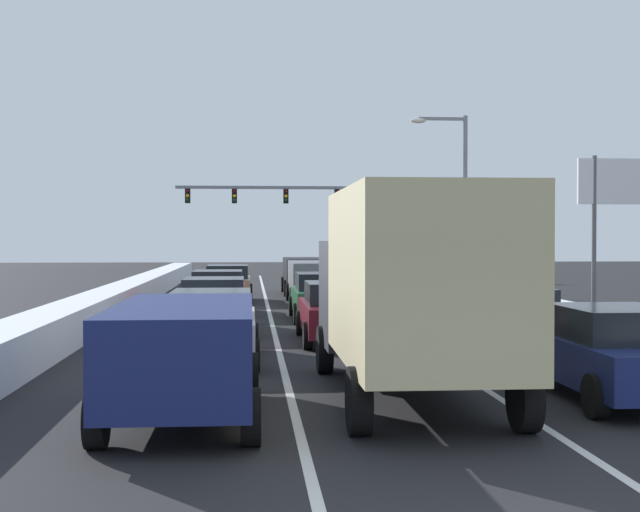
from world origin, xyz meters
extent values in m
plane|color=black|center=(0.00, 20.74, 0.00)|extent=(134.80, 134.80, 0.00)
cube|color=silver|center=(1.70, 25.92, 0.00)|extent=(0.14, 57.03, 0.01)
cube|color=silver|center=(-1.70, 25.92, 0.00)|extent=(0.14, 57.03, 0.01)
cube|color=white|center=(7.00, 25.92, 0.31)|extent=(1.38, 57.03, 0.63)
cube|color=white|center=(-7.00, 25.92, 0.45)|extent=(1.23, 57.03, 0.91)
cube|color=navy|center=(3.52, 7.26, 0.63)|extent=(1.82, 4.50, 0.70)
cube|color=black|center=(3.52, 7.11, 1.23)|extent=(1.64, 2.20, 0.55)
cube|color=red|center=(2.83, 5.06, 0.75)|extent=(0.24, 0.08, 0.14)
cylinder|color=black|center=(2.63, 8.81, 0.33)|extent=(0.22, 0.66, 0.66)
cylinder|color=black|center=(4.41, 8.81, 0.33)|extent=(0.22, 0.66, 0.66)
cylinder|color=black|center=(2.63, 5.71, 0.33)|extent=(0.22, 0.66, 0.66)
cube|color=#B7BABF|center=(3.43, 12.90, 0.63)|extent=(1.82, 4.50, 0.70)
cube|color=black|center=(3.43, 12.75, 1.23)|extent=(1.64, 2.20, 0.55)
cube|color=red|center=(2.74, 10.70, 0.75)|extent=(0.24, 0.08, 0.14)
cube|color=red|center=(4.12, 10.70, 0.75)|extent=(0.24, 0.08, 0.14)
cylinder|color=black|center=(2.54, 14.45, 0.33)|extent=(0.22, 0.66, 0.66)
cylinder|color=black|center=(4.32, 14.45, 0.33)|extent=(0.22, 0.66, 0.66)
cylinder|color=black|center=(2.54, 11.35, 0.33)|extent=(0.22, 0.66, 0.66)
cylinder|color=black|center=(4.32, 11.35, 0.33)|extent=(0.22, 0.66, 0.66)
cube|color=silver|center=(3.22, 19.23, 0.63)|extent=(1.82, 4.50, 0.70)
cube|color=black|center=(3.22, 19.08, 1.23)|extent=(1.64, 2.20, 0.55)
cube|color=red|center=(2.53, 17.03, 0.75)|extent=(0.24, 0.08, 0.14)
cube|color=red|center=(3.92, 17.03, 0.75)|extent=(0.24, 0.08, 0.14)
cylinder|color=black|center=(2.33, 20.78, 0.33)|extent=(0.22, 0.66, 0.66)
cylinder|color=black|center=(4.11, 20.78, 0.33)|extent=(0.22, 0.66, 0.66)
cylinder|color=black|center=(2.33, 17.68, 0.33)|extent=(0.22, 0.66, 0.66)
cylinder|color=black|center=(4.11, 17.68, 0.33)|extent=(0.22, 0.66, 0.66)
cube|color=maroon|center=(3.53, 26.24, 1.04)|extent=(1.95, 4.90, 1.25)
cube|color=black|center=(3.53, 23.83, 1.32)|extent=(1.56, 0.06, 0.55)
cube|color=red|center=(2.75, 23.84, 0.94)|extent=(0.20, 0.08, 0.28)
cube|color=red|center=(4.31, 23.84, 0.94)|extent=(0.20, 0.08, 0.28)
cylinder|color=black|center=(2.58, 27.94, 0.37)|extent=(0.25, 0.74, 0.74)
cylinder|color=black|center=(4.49, 27.94, 0.37)|extent=(0.25, 0.74, 0.74)
cylinder|color=black|center=(2.58, 24.54, 0.37)|extent=(0.25, 0.74, 0.74)
cylinder|color=black|center=(4.49, 24.54, 0.37)|extent=(0.25, 0.74, 0.74)
cube|color=#937F60|center=(3.36, 33.63, 1.04)|extent=(1.95, 4.90, 1.25)
cube|color=black|center=(3.36, 31.22, 1.32)|extent=(1.56, 0.06, 0.55)
cube|color=red|center=(2.58, 31.23, 0.94)|extent=(0.20, 0.08, 0.28)
cube|color=red|center=(4.14, 31.23, 0.94)|extent=(0.20, 0.08, 0.28)
cylinder|color=black|center=(2.40, 35.33, 0.37)|extent=(0.25, 0.74, 0.74)
cylinder|color=black|center=(4.31, 35.33, 0.37)|extent=(0.25, 0.74, 0.74)
cylinder|color=black|center=(2.40, 31.93, 0.37)|extent=(0.25, 0.74, 0.74)
cylinder|color=black|center=(4.31, 31.93, 0.37)|extent=(0.25, 0.74, 0.74)
cube|color=#38383D|center=(0.20, 10.02, 1.56)|extent=(2.35, 2.20, 2.00)
cube|color=#D1C18C|center=(0.20, 6.42, 2.06)|extent=(2.35, 5.00, 2.60)
cylinder|color=black|center=(-0.92, 10.32, 0.46)|extent=(0.28, 0.92, 0.92)
cylinder|color=black|center=(1.33, 10.32, 0.46)|extent=(0.28, 0.92, 0.92)
cylinder|color=black|center=(-0.92, 4.92, 0.46)|extent=(0.28, 0.92, 0.92)
cylinder|color=black|center=(1.33, 4.92, 0.46)|extent=(0.28, 0.92, 0.92)
cube|color=maroon|center=(-0.13, 15.47, 0.63)|extent=(1.82, 4.50, 0.70)
cube|color=black|center=(-0.13, 15.32, 1.23)|extent=(1.64, 2.20, 0.55)
cube|color=red|center=(-0.82, 13.27, 0.75)|extent=(0.24, 0.08, 0.14)
cube|color=red|center=(0.57, 13.27, 0.75)|extent=(0.24, 0.08, 0.14)
cylinder|color=black|center=(-1.02, 17.02, 0.33)|extent=(0.22, 0.66, 0.66)
cylinder|color=black|center=(0.76, 17.02, 0.33)|extent=(0.22, 0.66, 0.66)
cylinder|color=black|center=(-1.02, 13.92, 0.33)|extent=(0.22, 0.66, 0.66)
cylinder|color=black|center=(0.76, 13.92, 0.33)|extent=(0.22, 0.66, 0.66)
cube|color=#1E5633|center=(-0.07, 21.34, 0.63)|extent=(1.82, 4.50, 0.70)
cube|color=black|center=(-0.07, 21.19, 1.23)|extent=(1.64, 2.20, 0.55)
cube|color=red|center=(-0.76, 19.14, 0.75)|extent=(0.24, 0.08, 0.14)
cube|color=red|center=(0.62, 19.14, 0.75)|extent=(0.24, 0.08, 0.14)
cylinder|color=black|center=(-0.96, 22.89, 0.33)|extent=(0.22, 0.66, 0.66)
cylinder|color=black|center=(0.82, 22.89, 0.33)|extent=(0.22, 0.66, 0.66)
cylinder|color=black|center=(-0.96, 19.79, 0.33)|extent=(0.22, 0.66, 0.66)
cylinder|color=black|center=(0.82, 19.79, 0.33)|extent=(0.22, 0.66, 0.66)
cube|color=slate|center=(0.20, 28.32, 1.04)|extent=(1.95, 4.90, 1.25)
cube|color=black|center=(0.20, 25.91, 1.32)|extent=(1.56, 0.06, 0.55)
cube|color=red|center=(-0.58, 25.92, 0.94)|extent=(0.20, 0.08, 0.28)
cube|color=red|center=(0.98, 25.92, 0.94)|extent=(0.20, 0.08, 0.28)
cylinder|color=black|center=(-0.75, 30.02, 0.37)|extent=(0.25, 0.74, 0.74)
cylinder|color=black|center=(1.16, 30.02, 0.37)|extent=(0.25, 0.74, 0.74)
cylinder|color=black|center=(-0.75, 26.62, 0.37)|extent=(0.25, 0.74, 0.74)
cylinder|color=black|center=(1.16, 26.62, 0.37)|extent=(0.25, 0.74, 0.74)
cube|color=black|center=(0.21, 34.31, 1.04)|extent=(1.95, 4.90, 1.25)
cube|color=black|center=(0.21, 31.90, 1.32)|extent=(1.56, 0.06, 0.55)
cube|color=red|center=(-0.57, 31.91, 0.94)|extent=(0.20, 0.08, 0.28)
cube|color=red|center=(0.99, 31.91, 0.94)|extent=(0.20, 0.08, 0.28)
cylinder|color=black|center=(-0.74, 36.01, 0.37)|extent=(0.25, 0.74, 0.74)
cylinder|color=black|center=(1.17, 36.01, 0.37)|extent=(0.25, 0.74, 0.74)
cylinder|color=black|center=(-0.74, 32.61, 0.37)|extent=(0.25, 0.74, 0.74)
cylinder|color=black|center=(1.17, 32.61, 0.37)|extent=(0.25, 0.74, 0.74)
cube|color=navy|center=(-3.31, 6.13, 1.04)|extent=(1.95, 4.90, 1.25)
cube|color=black|center=(-3.31, 3.72, 1.32)|extent=(1.56, 0.06, 0.55)
cube|color=red|center=(-4.09, 3.73, 0.94)|extent=(0.20, 0.08, 0.28)
cube|color=red|center=(-2.53, 3.73, 0.94)|extent=(0.20, 0.08, 0.28)
cylinder|color=black|center=(-4.26, 7.83, 0.37)|extent=(0.25, 0.74, 0.74)
cylinder|color=black|center=(-2.35, 7.83, 0.37)|extent=(0.25, 0.74, 0.74)
cylinder|color=black|center=(-4.26, 4.43, 0.37)|extent=(0.25, 0.74, 0.74)
cylinder|color=black|center=(-2.35, 4.43, 0.37)|extent=(0.25, 0.74, 0.74)
cube|color=#B7BABF|center=(-3.17, 12.16, 0.63)|extent=(1.82, 4.50, 0.70)
cube|color=black|center=(-3.17, 12.01, 1.23)|extent=(1.64, 2.20, 0.55)
cube|color=red|center=(-3.87, 9.96, 0.75)|extent=(0.24, 0.08, 0.14)
cube|color=red|center=(-2.48, 9.96, 0.75)|extent=(0.24, 0.08, 0.14)
cylinder|color=black|center=(-4.06, 13.71, 0.33)|extent=(0.22, 0.66, 0.66)
cylinder|color=black|center=(-2.28, 13.71, 0.33)|extent=(0.22, 0.66, 0.66)
cylinder|color=black|center=(-4.06, 10.61, 0.33)|extent=(0.22, 0.66, 0.66)
cylinder|color=black|center=(-2.28, 10.61, 0.33)|extent=(0.22, 0.66, 0.66)
cube|color=silver|center=(-3.36, 18.04, 0.63)|extent=(1.82, 4.50, 0.70)
cube|color=black|center=(-3.36, 17.89, 1.23)|extent=(1.64, 2.20, 0.55)
cube|color=red|center=(-4.05, 15.84, 0.75)|extent=(0.24, 0.08, 0.14)
cube|color=red|center=(-2.67, 15.84, 0.75)|extent=(0.24, 0.08, 0.14)
cylinder|color=black|center=(-4.25, 19.59, 0.33)|extent=(0.22, 0.66, 0.66)
cylinder|color=black|center=(-2.47, 19.59, 0.33)|extent=(0.22, 0.66, 0.66)
cylinder|color=black|center=(-4.25, 16.49, 0.33)|extent=(0.22, 0.66, 0.66)
cylinder|color=black|center=(-2.47, 16.49, 0.33)|extent=(0.22, 0.66, 0.66)
cube|color=maroon|center=(-3.46, 23.66, 0.63)|extent=(1.82, 4.50, 0.70)
cube|color=black|center=(-3.46, 23.51, 1.23)|extent=(1.64, 2.20, 0.55)
cube|color=red|center=(-4.15, 21.46, 0.75)|extent=(0.24, 0.08, 0.14)
cube|color=red|center=(-2.77, 21.46, 0.75)|extent=(0.24, 0.08, 0.14)
cylinder|color=black|center=(-4.35, 25.21, 0.33)|extent=(0.22, 0.66, 0.66)
cylinder|color=black|center=(-2.57, 25.21, 0.33)|extent=(0.22, 0.66, 0.66)
cylinder|color=black|center=(-4.35, 22.11, 0.33)|extent=(0.22, 0.66, 0.66)
cylinder|color=black|center=(-2.57, 22.11, 0.33)|extent=(0.22, 0.66, 0.66)
cube|color=#937F60|center=(-3.28, 29.56, 0.63)|extent=(1.82, 4.50, 0.70)
cube|color=black|center=(-3.28, 29.41, 1.23)|extent=(1.64, 2.20, 0.55)
cube|color=red|center=(-3.97, 27.36, 0.75)|extent=(0.24, 0.08, 0.14)
cube|color=red|center=(-2.58, 27.36, 0.75)|extent=(0.24, 0.08, 0.14)
cylinder|color=black|center=(-4.17, 31.11, 0.33)|extent=(0.22, 0.66, 0.66)
cylinder|color=black|center=(-2.39, 31.11, 0.33)|extent=(0.22, 0.66, 0.66)
cylinder|color=black|center=(-4.17, 28.01, 0.33)|extent=(0.22, 0.66, 0.66)
cylinder|color=black|center=(-2.39, 28.01, 0.33)|extent=(0.22, 0.66, 0.66)
cylinder|color=slate|center=(6.60, 51.84, 3.10)|extent=(0.28, 0.28, 6.20)
cube|color=slate|center=(-0.33, 51.84, 5.95)|extent=(13.86, 0.20, 0.20)
cube|color=black|center=(3.40, 51.84, 5.38)|extent=(0.34, 0.34, 0.95)
sphere|color=#4C0A0A|center=(3.40, 51.66, 5.66)|extent=(0.22, 0.22, 0.22)
sphere|color=#F2AD14|center=(3.40, 51.66, 5.38)|extent=(0.22, 0.22, 0.22)
sphere|color=#0C3819|center=(3.40, 51.66, 5.09)|extent=(0.22, 0.22, 0.22)
cube|color=black|center=(0.00, 51.84, 5.38)|extent=(0.34, 0.34, 0.95)
sphere|color=#4C0A0A|center=(0.00, 51.66, 5.66)|extent=(0.22, 0.22, 0.22)
sphere|color=#F2AD14|center=(0.00, 51.66, 5.38)|extent=(0.22, 0.22, 0.22)
sphere|color=#0C3819|center=(0.00, 51.66, 5.09)|extent=(0.22, 0.22, 0.22)
cube|color=black|center=(-3.40, 51.84, 5.38)|extent=(0.34, 0.34, 0.95)
sphere|color=#4C0A0A|center=(-3.40, 51.66, 5.66)|extent=(0.22, 0.22, 0.22)
sphere|color=#F2AD14|center=(-3.40, 51.66, 5.38)|extent=(0.22, 0.22, 0.22)
sphere|color=#0C3819|center=(-3.40, 51.66, 5.09)|extent=(0.22, 0.22, 0.22)
cube|color=black|center=(-6.46, 51.84, 5.38)|extent=(0.34, 0.34, 0.95)
sphere|color=#4C0A0A|center=(-6.46, 51.66, 5.66)|extent=(0.22, 0.22, 0.22)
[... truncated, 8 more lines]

